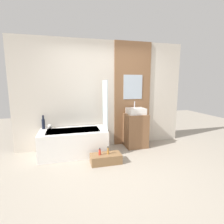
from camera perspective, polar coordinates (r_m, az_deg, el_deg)
ground_plane at (r=3.24m, az=3.65°, el=-20.00°), size 12.00×12.00×0.00m
wall_tiled_back at (r=4.35m, az=-2.81°, el=5.64°), size 4.20×0.06×2.60m
wall_wood_accent at (r=4.52m, az=6.71°, el=5.84°), size 0.96×0.04×2.60m
bathtub at (r=4.06m, az=-12.40°, el=-9.59°), size 1.46×0.73×0.56m
glass_shower_screen at (r=3.84m, az=-2.30°, el=2.21°), size 0.01×0.46×1.09m
wooden_step_bench at (r=3.63m, az=-2.02°, el=-14.95°), size 0.61×0.31×0.19m
vanity_cabinet at (r=4.44m, az=7.70°, el=-5.96°), size 0.52×0.47×0.83m
sink at (r=4.33m, az=7.84°, el=0.31°), size 0.42×0.37×0.31m
vase_tall_dark at (r=4.24m, az=-21.50°, el=-3.48°), size 0.07×0.07×0.32m
vase_round_light at (r=4.23m, az=-19.62°, el=-4.46°), size 0.11×0.11×0.11m
bottle_soap_primary at (r=3.54m, az=-4.02°, el=-12.88°), size 0.04×0.04×0.14m
bottle_soap_secondary at (r=3.57m, az=-1.30°, el=-12.50°), size 0.04×0.04×0.16m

